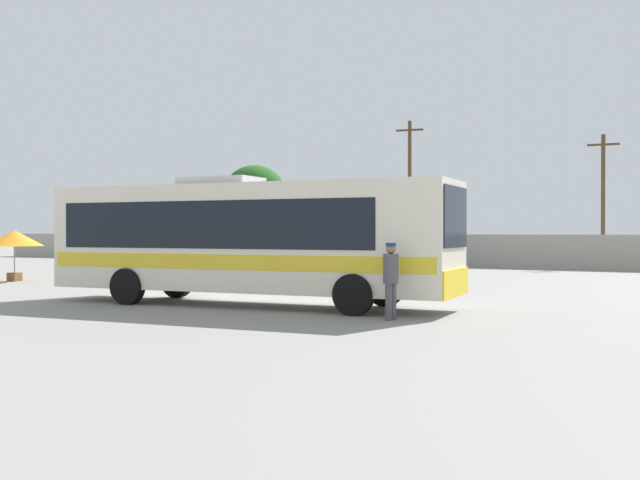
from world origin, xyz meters
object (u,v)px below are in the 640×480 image
(utility_pole_near, at_px, (603,198))
(roadside_tree_midleft, at_px, (371,202))
(parked_car_leftmost_black, at_px, (310,253))
(parked_car_second_dark_blue, at_px, (405,254))
(vendor_umbrella_secondary_orange, at_px, (14,239))
(utility_pole_far, at_px, (410,189))
(roadside_tree_left, at_px, (255,191))
(coach_bus_cream_yellow, at_px, (244,237))
(attendant_by_bus_door, at_px, (391,276))

(utility_pole_near, xyz_separation_m, roadside_tree_midleft, (-15.59, 0.93, 0.10))
(parked_car_leftmost_black, xyz_separation_m, parked_car_second_dark_blue, (6.03, 0.11, 0.02))
(vendor_umbrella_secondary_orange, xyz_separation_m, utility_pole_near, (19.63, 25.59, 2.32))
(utility_pole_far, relative_size, roadside_tree_left, 1.31)
(coach_bus_cream_yellow, distance_m, vendor_umbrella_secondary_orange, 14.79)
(parked_car_leftmost_black, distance_m, utility_pole_near, 17.65)
(roadside_tree_midleft, bearing_deg, roadside_tree_left, -177.00)
(roadside_tree_midleft, bearing_deg, parked_car_second_dark_blue, -54.74)
(utility_pole_near, height_order, roadside_tree_midleft, utility_pole_near)
(parked_car_leftmost_black, height_order, roadside_tree_midleft, roadside_tree_midleft)
(parked_car_leftmost_black, height_order, utility_pole_near, utility_pole_near)
(utility_pole_far, height_order, roadside_tree_midleft, utility_pole_far)
(attendant_by_bus_door, xyz_separation_m, utility_pole_near, (0.20, 30.62, 3.06))
(roadside_tree_left, bearing_deg, attendant_by_bus_door, -51.28)
(coach_bus_cream_yellow, height_order, utility_pole_near, utility_pole_near)
(parked_car_leftmost_black, relative_size, roadside_tree_midleft, 0.72)
(coach_bus_cream_yellow, distance_m, utility_pole_far, 28.99)
(vendor_umbrella_secondary_orange, height_order, utility_pole_near, utility_pole_near)
(utility_pole_far, distance_m, roadside_tree_midleft, 4.38)
(roadside_tree_midleft, bearing_deg, vendor_umbrella_secondary_orange, -98.67)
(parked_car_second_dark_blue, xyz_separation_m, roadside_tree_midleft, (-6.27, 8.87, 3.40))
(parked_car_leftmost_black, bearing_deg, coach_bus_cream_yellow, -64.70)
(parked_car_leftmost_black, bearing_deg, roadside_tree_midleft, 91.49)
(coach_bus_cream_yellow, relative_size, roadside_tree_midleft, 2.10)
(vendor_umbrella_secondary_orange, relative_size, parked_car_leftmost_black, 0.58)
(attendant_by_bus_door, distance_m, roadside_tree_midleft, 35.24)
(utility_pole_near, bearing_deg, parked_car_leftmost_black, -152.33)
(parked_car_leftmost_black, bearing_deg, utility_pole_near, 27.67)
(utility_pole_near, bearing_deg, attendant_by_bus_door, -90.38)
(utility_pole_near, height_order, utility_pole_far, utility_pole_far)
(vendor_umbrella_secondary_orange, bearing_deg, parked_car_second_dark_blue, 59.71)
(coach_bus_cream_yellow, bearing_deg, utility_pole_far, 102.99)
(attendant_by_bus_door, height_order, utility_pole_far, utility_pole_far)
(roadside_tree_left, distance_m, roadside_tree_midleft, 9.58)
(attendant_by_bus_door, bearing_deg, coach_bus_cream_yellow, 165.41)
(coach_bus_cream_yellow, xyz_separation_m, parked_car_second_dark_blue, (-4.01, 21.35, -1.14))
(utility_pole_near, bearing_deg, roadside_tree_left, 179.03)
(utility_pole_far, bearing_deg, attendant_by_bus_door, -68.50)
(vendor_umbrella_secondary_orange, height_order, roadside_tree_left, roadside_tree_left)
(coach_bus_cream_yellow, xyz_separation_m, parked_car_leftmost_black, (-10.04, 21.24, -1.16))
(vendor_umbrella_secondary_orange, height_order, utility_pole_far, utility_pole_far)
(roadside_tree_midleft, bearing_deg, utility_pole_near, -3.40)
(utility_pole_near, bearing_deg, vendor_umbrella_secondary_orange, -127.49)
(parked_car_second_dark_blue, distance_m, roadside_tree_left, 18.39)
(vendor_umbrella_secondary_orange, height_order, roadside_tree_midleft, roadside_tree_midleft)
(attendant_by_bus_door, relative_size, roadside_tree_midleft, 0.32)
(utility_pole_near, xyz_separation_m, roadside_tree_left, (-25.10, 0.43, 1.10))
(coach_bus_cream_yellow, xyz_separation_m, roadside_tree_midleft, (-10.27, 30.22, 2.26))
(utility_pole_near, xyz_separation_m, utility_pole_far, (-11.80, -1.19, 0.76))
(attendant_by_bus_door, distance_m, parked_car_leftmost_black, 27.19)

